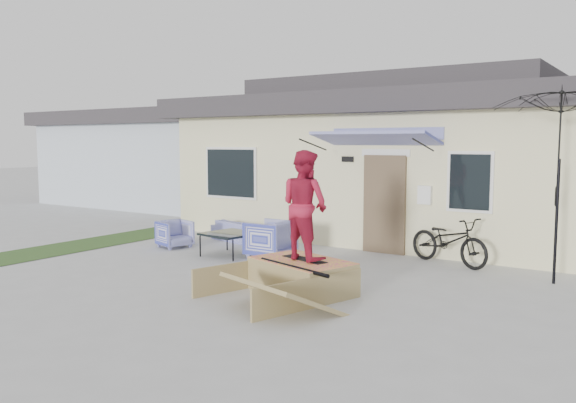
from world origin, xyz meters
The scene contains 13 objects.
ground centered at (0.00, 0.00, 0.00)m, with size 90.00×90.00×0.00m, color #ACACAC.
grass_strip centered at (-5.20, 2.00, 0.00)m, with size 1.40×8.00×0.01m, color #2D4B20.
house centered at (0.00, 7.99, 1.94)m, with size 10.80×8.49×4.10m.
neighbor_house centered at (-10.50, 10.00, 1.78)m, with size 8.60×7.60×3.50m.
loveseat centered at (-2.43, 3.91, 0.33)m, with size 1.69×0.50×0.66m, color #2832A3.
armchair_left centered at (-3.21, 2.46, 0.34)m, with size 0.66×0.62×0.68m, color #2832A3.
armchair_right centered at (-0.72, 2.68, 0.43)m, with size 0.83×0.78×0.86m, color #2832A3.
coffee_table centered at (-1.58, 2.42, 0.24)m, with size 0.98×0.98×0.48m, color black.
bicycle centered at (2.54, 4.07, 0.58)m, with size 0.63×1.80×1.15m, color black.
patio_umbrella centered at (4.53, 3.53, 1.75)m, with size 2.70×2.59×2.20m.
skate_ramp centered at (1.30, 0.70, 0.26)m, with size 1.54×2.05×0.51m, color olive, non-canonical shape.
skateboard centered at (1.31, 0.75, 0.54)m, with size 0.86×0.22×0.05m, color black.
skater centered at (1.31, 0.75, 1.43)m, with size 0.84×0.65×1.72m, color #A91A36.
Camera 1 is at (6.13, -6.97, 2.38)m, focal length 36.40 mm.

